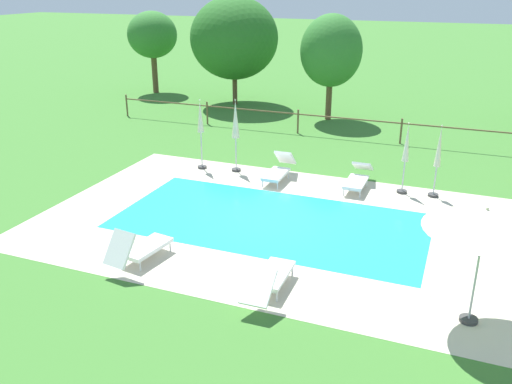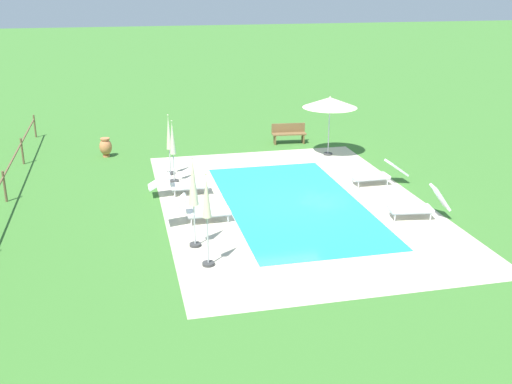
{
  "view_description": "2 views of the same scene",
  "coord_description": "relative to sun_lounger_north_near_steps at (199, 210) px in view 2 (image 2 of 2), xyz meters",
  "views": [
    {
      "loc": [
        4.67,
        -12.9,
        6.28
      ],
      "look_at": [
        -0.64,
        0.5,
        0.6
      ],
      "focal_mm": 37.95,
      "sensor_mm": 36.0,
      "label": 1
    },
    {
      "loc": [
        -17.79,
        5.33,
        6.93
      ],
      "look_at": [
        -0.06,
        1.26,
        0.52
      ],
      "focal_mm": 42.61,
      "sensor_mm": 36.0,
      "label": 2
    }
  ],
  "objects": [
    {
      "name": "ground_plane",
      "position": [
        0.9,
        -3.21,
        -0.38
      ],
      "size": [
        160.0,
        160.0,
        0.0
      ],
      "primitive_type": "plane",
      "color": "#3D752D"
    },
    {
      "name": "pool_deck_paving",
      "position": [
        0.9,
        -3.21,
        -0.38
      ],
      "size": [
        12.7,
        8.44,
        0.01
      ],
      "primitive_type": "cube",
      "color": "beige",
      "rests_on": "ground"
    },
    {
      "name": "swimming_pool_water",
      "position": [
        0.9,
        -3.21,
        -0.37
      ],
      "size": [
        8.53,
        4.26,
        0.01
      ],
      "primitive_type": "cube",
      "color": "#23A8C1",
      "rests_on": "ground"
    },
    {
      "name": "pool_coping_rim",
      "position": [
        0.9,
        -3.21,
        -0.37
      ],
      "size": [
        9.01,
        4.74,
        0.01
      ],
      "color": "beige",
      "rests_on": "ground"
    },
    {
      "name": "sun_lounger_north_near_steps",
      "position": [
        0.0,
        0.0,
        0.0
      ],
      "size": [
        0.61,
        1.96,
        0.89
      ],
      "color": "white",
      "rests_on": "ground"
    },
    {
      "name": "sun_lounger_north_mid",
      "position": [
        -1.16,
        -6.59,
        0.02
      ],
      "size": [
        0.85,
        1.88,
        1.02
      ],
      "color": "white",
      "rests_on": "ground"
    },
    {
      "name": "sun_lounger_north_far",
      "position": [
        2.61,
        0.24,
        -0.02
      ],
      "size": [
        0.6,
        2.05,
        0.75
      ],
      "color": "white",
      "rests_on": "ground"
    },
    {
      "name": "sun_lounger_north_end",
      "position": [
        2.15,
        -6.7,
        -0.01
      ],
      "size": [
        0.63,
        2.01,
        0.83
      ],
      "color": "white",
      "rests_on": "ground"
    },
    {
      "name": "patio_umbrella_open_foreground",
      "position": [
        6.16,
        -6.23,
        1.81
      ],
      "size": [
        2.23,
        2.23,
        2.45
      ],
      "color": "#383838",
      "rests_on": "ground"
    },
    {
      "name": "patio_umbrella_closed_row_west",
      "position": [
        4.95,
        0.4,
        0.99
      ],
      "size": [
        0.32,
        0.32,
        2.28
      ],
      "color": "#383838",
      "rests_on": "ground"
    },
    {
      "name": "patio_umbrella_closed_row_mid_west",
      "position": [
        -1.7,
        0.34,
        1.31
      ],
      "size": [
        0.32,
        0.32,
        2.54
      ],
      "color": "#383838",
      "rests_on": "ground"
    },
    {
      "name": "patio_umbrella_closed_row_centre",
      "position": [
        -2.95,
        0.17,
        1.24
      ],
      "size": [
        0.32,
        0.32,
        2.48
      ],
      "color": "#383838",
      "rests_on": "ground"
    },
    {
      "name": "patio_umbrella_closed_row_mid_east",
      "position": [
        4.01,
        0.35,
        1.01
      ],
      "size": [
        0.32,
        0.32,
        2.28
      ],
      "color": "#383838",
      "rests_on": "ground"
    },
    {
      "name": "wooden_bench_lawn_side",
      "position": [
        8.37,
        -5.16,
        0.09
      ],
      "size": [
        0.57,
        1.53,
        0.87
      ],
      "color": "brown",
      "rests_on": "ground"
    },
    {
      "name": "terracotta_urn_near_fence",
      "position": [
        7.93,
        2.75,
        0.04
      ],
      "size": [
        0.51,
        0.51,
        0.79
      ],
      "color": "#C67547",
      "rests_on": "ground"
    }
  ]
}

